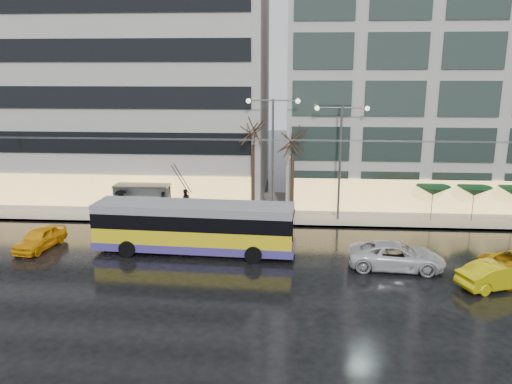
# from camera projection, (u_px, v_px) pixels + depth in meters

# --- Properties ---
(ground) EXTENTS (140.00, 140.00, 0.00)m
(ground) POSITION_uv_depth(u_px,v_px,m) (229.00, 274.00, 28.09)
(ground) COLOR black
(ground) RESTS_ON ground
(sidewalk) EXTENTS (80.00, 10.00, 0.15)m
(sidewalk) POSITION_uv_depth(u_px,v_px,m) (274.00, 207.00, 41.50)
(sidewalk) COLOR gray
(sidewalk) RESTS_ON ground
(kerb) EXTENTS (80.00, 0.10, 0.15)m
(kerb) POSITION_uv_depth(u_px,v_px,m) (271.00, 225.00, 36.70)
(kerb) COLOR slate
(kerb) RESTS_ON ground
(building_left) EXTENTS (34.00, 14.00, 22.00)m
(building_left) POSITION_uv_depth(u_px,v_px,m) (77.00, 71.00, 44.96)
(building_left) COLOR #B1AEA9
(building_left) RESTS_ON sidewalk
(building_right) EXTENTS (32.00, 14.00, 25.00)m
(building_right) POSITION_uv_depth(u_px,v_px,m) (478.00, 52.00, 42.20)
(building_right) COLOR #B1AEA9
(building_right) RESTS_ON sidewalk
(trolleybus) EXTENTS (12.57, 5.17, 5.77)m
(trolleybus) POSITION_uv_depth(u_px,v_px,m) (194.00, 229.00, 31.08)
(trolleybus) COLOR yellow
(trolleybus) RESTS_ON ground
(catenary) EXTENTS (42.24, 5.12, 7.00)m
(catenary) POSITION_uv_depth(u_px,v_px,m) (257.00, 173.00, 34.70)
(catenary) COLOR #595B60
(catenary) RESTS_ON ground
(bus_shelter) EXTENTS (4.20, 1.60, 2.51)m
(bus_shelter) POSITION_uv_depth(u_px,v_px,m) (138.00, 193.00, 38.55)
(bus_shelter) COLOR #595B60
(bus_shelter) RESTS_ON sidewalk
(street_lamp_near) EXTENTS (3.96, 0.36, 9.03)m
(street_lamp_near) POSITION_uv_depth(u_px,v_px,m) (273.00, 142.00, 37.00)
(street_lamp_near) COLOR #595B60
(street_lamp_near) RESTS_ON sidewalk
(street_lamp_far) EXTENTS (3.96, 0.36, 8.53)m
(street_lamp_far) POSITION_uv_depth(u_px,v_px,m) (341.00, 147.00, 36.72)
(street_lamp_far) COLOR #595B60
(street_lamp_far) RESTS_ON sidewalk
(tree_a) EXTENTS (3.20, 3.20, 8.40)m
(tree_a) POSITION_uv_depth(u_px,v_px,m) (253.00, 127.00, 37.03)
(tree_a) COLOR black
(tree_a) RESTS_ON sidewalk
(tree_b) EXTENTS (3.20, 3.20, 7.70)m
(tree_b) POSITION_uv_depth(u_px,v_px,m) (293.00, 136.00, 37.19)
(tree_b) COLOR black
(tree_b) RESTS_ON sidewalk
(parasol_a) EXTENTS (2.50, 2.50, 2.65)m
(parasol_a) POSITION_uv_depth(u_px,v_px,m) (433.00, 191.00, 37.21)
(parasol_a) COLOR #595B60
(parasol_a) RESTS_ON sidewalk
(parasol_b) EXTENTS (2.50, 2.50, 2.65)m
(parasol_b) POSITION_uv_depth(u_px,v_px,m) (474.00, 191.00, 37.00)
(parasol_b) COLOR #595B60
(parasol_b) RESTS_ON sidewalk
(taxi_a) EXTENTS (2.26, 4.30, 1.40)m
(taxi_a) POSITION_uv_depth(u_px,v_px,m) (40.00, 238.00, 31.98)
(taxi_a) COLOR #FFAF0D
(taxi_a) RESTS_ON ground
(taxi_b) EXTENTS (4.51, 2.95, 1.40)m
(taxi_b) POSITION_uv_depth(u_px,v_px,m) (497.00, 275.00, 26.18)
(taxi_b) COLOR #D1BF0B
(taxi_b) RESTS_ON ground
(sedan_silver) EXTENTS (5.65, 2.93, 1.52)m
(sedan_silver) POSITION_uv_depth(u_px,v_px,m) (396.00, 256.00, 28.75)
(sedan_silver) COLOR silver
(sedan_silver) RESTS_ON ground
(pedestrian_a) EXTENTS (1.16, 1.17, 2.19)m
(pedestrian_a) POSITION_uv_depth(u_px,v_px,m) (163.00, 197.00, 38.83)
(pedestrian_a) COLOR black
(pedestrian_a) RESTS_ON sidewalk
(pedestrian_b) EXTENTS (1.14, 1.03, 1.93)m
(pedestrian_b) POSITION_uv_depth(u_px,v_px,m) (185.00, 201.00, 39.51)
(pedestrian_b) COLOR black
(pedestrian_b) RESTS_ON sidewalk
(pedestrian_c) EXTENTS (1.29, 0.99, 2.11)m
(pedestrian_c) POSITION_uv_depth(u_px,v_px,m) (121.00, 202.00, 38.46)
(pedestrian_c) COLOR black
(pedestrian_c) RESTS_ON sidewalk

